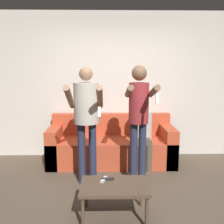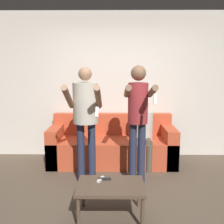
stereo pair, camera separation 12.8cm
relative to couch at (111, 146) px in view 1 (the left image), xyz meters
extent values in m
plane|color=brown|center=(0.09, -1.35, -0.29)|extent=(14.00, 14.00, 0.00)
cube|color=silver|center=(0.09, 0.44, 1.06)|extent=(6.40, 0.06, 2.70)
cube|color=#C64C2D|center=(0.00, -0.04, -0.07)|extent=(2.19, 0.82, 0.45)
cube|color=#C64C2D|center=(0.00, 0.29, 0.35)|extent=(2.19, 0.16, 0.39)
cube|color=#C64C2D|center=(-0.99, -0.04, 0.04)|extent=(0.20, 0.82, 0.66)
cube|color=#C64C2D|center=(0.99, -0.04, 0.04)|extent=(0.20, 0.82, 0.66)
cylinder|color=#282D47|center=(-0.45, -0.83, 0.16)|extent=(0.11, 0.11, 0.90)
cylinder|color=#282D47|center=(-0.29, -0.83, 0.16)|extent=(0.11, 0.11, 0.90)
cylinder|color=beige|center=(-0.37, -0.83, 0.90)|extent=(0.36, 0.36, 0.58)
sphere|color=#A87A5B|center=(-0.37, -0.83, 1.31)|extent=(0.19, 0.19, 0.19)
cylinder|color=#A87A5B|center=(-0.57, -1.10, 1.01)|extent=(0.08, 0.57, 0.37)
cylinder|color=#A87A5B|center=(-0.17, -1.10, 1.01)|extent=(0.08, 0.57, 0.37)
cube|color=white|center=(-0.17, -1.36, 0.86)|extent=(0.04, 0.09, 0.13)
cylinder|color=#282D47|center=(0.31, -0.83, 0.16)|extent=(0.11, 0.11, 0.90)
cylinder|color=#282D47|center=(0.44, -0.83, 0.16)|extent=(0.11, 0.11, 0.90)
cylinder|color=#9E2D33|center=(0.37, -0.83, 0.90)|extent=(0.28, 0.28, 0.58)
sphere|color=brown|center=(0.37, -0.83, 1.32)|extent=(0.21, 0.21, 0.21)
cylinder|color=brown|center=(0.21, -1.08, 1.08)|extent=(0.08, 0.53, 0.22)
cylinder|color=brown|center=(0.53, -1.08, 1.08)|extent=(0.08, 0.53, 0.22)
cube|color=white|center=(0.53, -1.34, 1.02)|extent=(0.04, 0.06, 0.13)
cylinder|color=brown|center=(0.45, -0.43, -0.07)|extent=(0.11, 0.11, 0.45)
cylinder|color=brown|center=(0.60, -0.43, -0.07)|extent=(0.11, 0.11, 0.45)
cylinder|color=brown|center=(0.45, -0.27, 0.18)|extent=(0.11, 0.32, 0.11)
cylinder|color=brown|center=(0.60, -0.27, 0.18)|extent=(0.11, 0.32, 0.11)
cylinder|color=beige|center=(0.53, -0.11, 0.40)|extent=(0.34, 0.34, 0.50)
sphere|color=beige|center=(0.53, -0.11, 0.77)|extent=(0.19, 0.19, 0.19)
cube|color=brown|center=(0.00, -1.75, 0.08)|extent=(0.76, 0.53, 0.04)
cylinder|color=brown|center=(-0.34, -1.97, -0.12)|extent=(0.04, 0.04, 0.35)
cylinder|color=brown|center=(0.34, -1.97, -0.12)|extent=(0.04, 0.04, 0.35)
cylinder|color=brown|center=(-0.34, -1.53, -0.12)|extent=(0.04, 0.04, 0.35)
cylinder|color=brown|center=(0.34, -1.53, -0.12)|extent=(0.04, 0.04, 0.35)
cube|color=white|center=(-0.12, -1.63, 0.11)|extent=(0.08, 0.15, 0.02)
cube|color=black|center=(-0.08, -1.62, 0.11)|extent=(0.15, 0.05, 0.02)
camera|label=1|loc=(-0.09, -4.51, 1.40)|focal=42.00mm
camera|label=2|loc=(0.04, -4.51, 1.40)|focal=42.00mm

